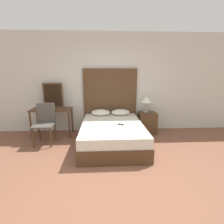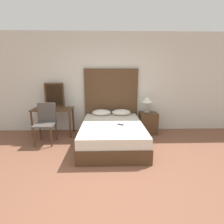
% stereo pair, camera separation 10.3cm
% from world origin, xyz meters
% --- Properties ---
extents(ground_plane, '(16.00, 16.00, 0.00)m').
position_xyz_m(ground_plane, '(0.00, 0.00, 0.00)').
color(ground_plane, brown).
extents(wall_back, '(10.00, 0.06, 2.70)m').
position_xyz_m(wall_back, '(0.00, 2.68, 1.35)').
color(wall_back, silver).
rests_on(wall_back, ground_plane).
extents(bed, '(1.41, 1.99, 0.50)m').
position_xyz_m(bed, '(0.12, 1.59, 0.25)').
color(bed, '#4C331E').
rests_on(bed, ground_plane).
extents(headboard, '(1.48, 0.05, 1.75)m').
position_xyz_m(headboard, '(0.12, 2.61, 0.87)').
color(headboard, '#4C331E').
rests_on(headboard, ground_plane).
extents(pillow_left, '(0.50, 0.33, 0.16)m').
position_xyz_m(pillow_left, '(-0.15, 2.37, 0.59)').
color(pillow_left, silver).
rests_on(pillow_left, bed).
extents(pillow_right, '(0.50, 0.33, 0.16)m').
position_xyz_m(pillow_right, '(0.39, 2.37, 0.59)').
color(pillow_right, silver).
rests_on(pillow_right, bed).
extents(phone_on_bed, '(0.16, 0.15, 0.01)m').
position_xyz_m(phone_on_bed, '(0.31, 1.49, 0.51)').
color(phone_on_bed, '#232328').
rests_on(phone_on_bed, bed).
extents(nightstand, '(0.47, 0.40, 0.58)m').
position_xyz_m(nightstand, '(1.13, 2.32, 0.29)').
color(nightstand, '#4C331E').
rests_on(nightstand, ground_plane).
extents(table_lamp, '(0.32, 0.32, 0.44)m').
position_xyz_m(table_lamp, '(1.09, 2.40, 0.93)').
color(table_lamp, tan).
rests_on(table_lamp, nightstand).
extents(phone_on_nightstand, '(0.07, 0.15, 0.01)m').
position_xyz_m(phone_on_nightstand, '(1.03, 2.22, 0.58)').
color(phone_on_nightstand, '#232328').
rests_on(phone_on_nightstand, nightstand).
extents(vanity_desk, '(1.03, 0.54, 0.72)m').
position_xyz_m(vanity_desk, '(-1.42, 2.26, 0.61)').
color(vanity_desk, '#4C331E').
rests_on(vanity_desk, ground_plane).
extents(vanity_mirror, '(0.52, 0.03, 0.65)m').
position_xyz_m(vanity_mirror, '(-1.42, 2.50, 1.05)').
color(vanity_mirror, '#4C331E').
rests_on(vanity_mirror, vanity_desk).
extents(chair, '(0.45, 0.46, 0.94)m').
position_xyz_m(chair, '(-1.46, 1.78, 0.54)').
color(chair, '#4C4742').
rests_on(chair, ground_plane).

